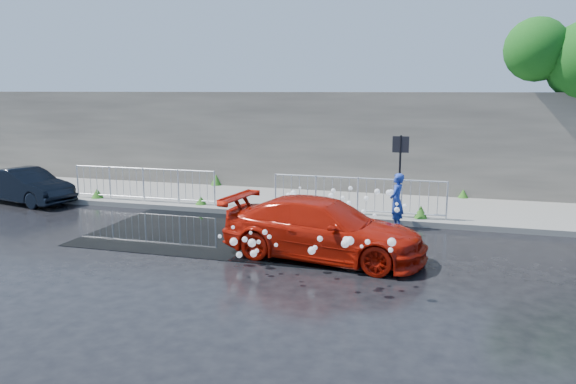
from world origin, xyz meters
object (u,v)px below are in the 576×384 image
sign_post (400,163)px  red_car (323,229)px  person (397,201)px  dark_car (26,186)px

sign_post → red_car: (-1.31, -3.73, -1.06)m
sign_post → person: (-0.01, -0.56, -0.96)m
red_car → person: bearing=-14.7°
sign_post → red_car: size_ratio=0.54×
red_car → person: 3.43m
sign_post → dark_car: (-12.15, -0.50, -1.14)m
sign_post → dark_car: 12.22m
red_car → dark_car: (-10.84, 3.23, -0.08)m
red_car → dark_car: size_ratio=1.30×
red_car → person: person is taller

